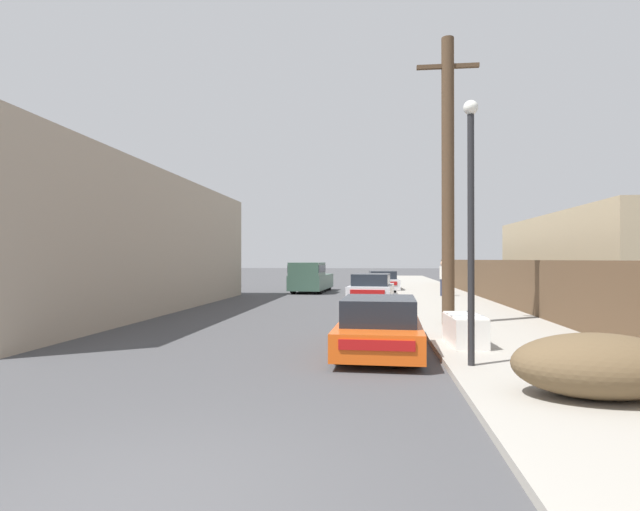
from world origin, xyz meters
TOP-DOWN VIEW (x-y plane):
  - sidewalk_curb at (5.30, 23.50)m, footprint 4.20×63.00m
  - discarded_fridge at (3.90, 7.60)m, footprint 0.77×1.60m
  - parked_sports_car_red at (2.01, 7.08)m, footprint 1.88×4.41m
  - car_parked_mid at (1.76, 19.55)m, footprint 2.22×4.31m
  - car_parked_far at (2.39, 28.63)m, footprint 2.15×4.48m
  - pickup_truck at (-2.00, 26.36)m, footprint 2.26×5.41m
  - utility_pole at (4.05, 11.15)m, footprint 1.80×0.36m
  - street_lamp at (3.62, 5.38)m, footprint 0.26×0.26m
  - brush_pile at (4.95, 3.44)m, footprint 2.31×1.44m
  - wooden_fence at (7.25, 17.84)m, footprint 0.08×38.32m
  - building_left_block at (-9.13, 14.66)m, footprint 7.00×18.44m
  - building_right_house at (11.52, 16.77)m, footprint 6.00×12.49m
  - pedestrian at (5.42, 22.56)m, footprint 0.34×0.34m

SIDE VIEW (x-z plane):
  - sidewalk_curb at x=5.30m, z-range 0.00..0.12m
  - discarded_fridge at x=3.90m, z-range 0.11..0.80m
  - parked_sports_car_red at x=2.01m, z-range -0.05..1.16m
  - brush_pile at x=4.95m, z-range 0.12..1.00m
  - car_parked_far at x=2.39m, z-range -0.04..1.23m
  - car_parked_mid at x=1.76m, z-range -0.04..1.31m
  - pickup_truck at x=-2.00m, z-range -0.01..1.82m
  - wooden_fence at x=7.25m, z-range 0.12..1.99m
  - pedestrian at x=5.42m, z-range 0.15..1.97m
  - building_right_house at x=11.52m, z-range 0.00..3.76m
  - building_left_block at x=-9.13m, z-range 0.00..5.25m
  - street_lamp at x=3.62m, z-range 0.50..5.25m
  - utility_pole at x=4.05m, z-range 0.20..8.61m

